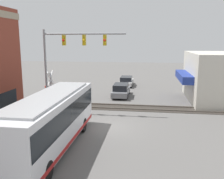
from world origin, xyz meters
TOP-DOWN VIEW (x-y plane):
  - ground_plane at (0.00, 0.00)m, footprint 120.00×120.00m
  - shop_building at (10.63, -11.26)m, footprint 9.75×8.81m
  - city_bus at (-4.23, 2.80)m, footprint 10.66×2.59m
  - traffic_signal_gantry at (3.71, 4.21)m, footprint 0.42×7.46m
  - crossing_signal at (3.93, 6.04)m, footprint 1.41×1.18m
  - rail_track_near at (6.00, 0.00)m, footprint 2.60×60.00m
  - parked_car_grey at (11.02, 0.20)m, footprint 4.90×1.82m
  - parked_car_white at (18.42, 0.20)m, footprint 4.85×1.82m
  - pedestrian_at_crossing at (4.06, 5.04)m, footprint 0.34×0.34m

SIDE VIEW (x-z plane):
  - ground_plane at x=0.00m, z-range 0.00..0.00m
  - rail_track_near at x=6.00m, z-range -0.05..0.10m
  - parked_car_white at x=18.42m, z-range -0.04..1.34m
  - parked_car_grey at x=11.02m, z-range -0.05..1.48m
  - pedestrian_at_crossing at x=4.06m, z-range 0.02..1.82m
  - city_bus at x=-4.23m, z-range 0.17..3.55m
  - crossing_signal at x=3.93m, z-range 0.39..4.20m
  - shop_building at x=10.63m, z-range 0.00..5.28m
  - traffic_signal_gantry at x=3.71m, z-range 1.80..9.33m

